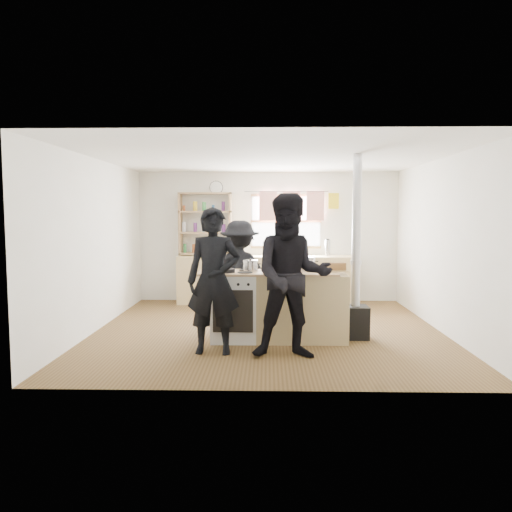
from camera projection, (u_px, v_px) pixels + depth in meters
The scene contains 14 objects.
ground at pixel (268, 330), 7.30m from camera, with size 5.00×5.00×0.01m, color brown.
back_counter at pixel (268, 280), 9.47m from camera, with size 3.40×0.55×0.90m, color #CFB67D.
shelving_unit at pixel (205, 223), 9.53m from camera, with size 1.00×0.28×1.20m.
thermos at pixel (328, 248), 9.39m from camera, with size 0.10×0.10×0.31m, color silver.
cooking_island at pixel (279, 306), 6.71m from camera, with size 1.97×0.64×0.93m.
skillet_greens at pixel (225, 270), 6.57m from camera, with size 0.27×0.27×0.05m.
roast_tray at pixel (278, 268), 6.71m from camera, with size 0.41×0.31×0.07m.
stockpot_stove at pixel (250, 265), 6.75m from camera, with size 0.20×0.20×0.17m.
stockpot_counter at pixel (305, 264), 6.78m from camera, with size 0.29×0.29×0.21m.
bread_board at pixel (337, 268), 6.65m from camera, with size 0.30×0.23×0.12m.
flue_heater at pixel (355, 290), 6.80m from camera, with size 0.35×0.35×2.50m.
person_near_left at pixel (214, 281), 6.05m from camera, with size 0.65×0.43×1.78m, color black.
person_near_right at pixel (292, 276), 5.85m from camera, with size 0.94×0.74×1.94m, color black.
person_far at pixel (240, 273), 7.66m from camera, with size 1.03×0.59×1.60m, color black.
Camera 1 is at (-0.00, -7.18, 1.71)m, focal length 35.00 mm.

